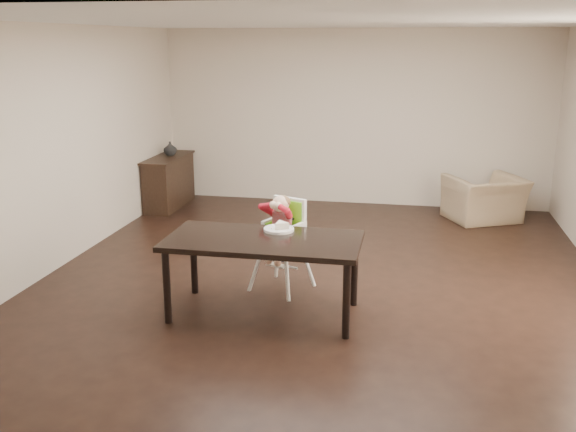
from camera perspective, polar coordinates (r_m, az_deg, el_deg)
name	(u,v)px	position (r m, az deg, el deg)	size (l,w,h in m)	color
ground	(320,279)	(7.03, 2.90, -5.65)	(7.00, 7.00, 0.00)	black
room_walls	(323,108)	(6.60, 3.12, 9.56)	(6.02, 7.02, 2.71)	beige
dining_table	(263,247)	(5.96, -2.20, -2.73)	(1.80, 0.90, 0.75)	black
high_chair	(283,223)	(6.57, -0.44, -0.62)	(0.55, 0.55, 1.01)	white
plate	(280,228)	(6.16, -0.74, -1.05)	(0.30, 0.30, 0.08)	white
armchair	(485,191)	(9.59, 17.12, 2.10)	(0.99, 0.64, 0.86)	tan
sideboard	(169,182)	(10.14, -10.54, 3.03)	(0.44, 1.26, 0.79)	black
vase	(170,149)	(10.16, -10.43, 5.90)	(0.20, 0.21, 0.20)	#99999E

